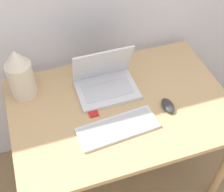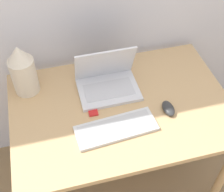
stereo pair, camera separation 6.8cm
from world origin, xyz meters
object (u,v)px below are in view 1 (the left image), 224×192
at_px(mouse, 168,106).
at_px(mp3_player, 93,113).
at_px(vase, 20,74).
at_px(keyboard, 118,128).
at_px(laptop, 105,81).

bearing_deg(mouse, mp3_player, 167.05).
relative_size(mouse, mp3_player, 1.85).
height_order(mouse, vase, vase).
bearing_deg(keyboard, mp3_player, 122.31).
height_order(laptop, keyboard, laptop).
distance_m(laptop, vase, 0.45).
relative_size(laptop, vase, 1.10).
relative_size(mouse, vase, 0.35).
bearing_deg(laptop, mp3_player, -126.26).
distance_m(laptop, mouse, 0.36).
bearing_deg(mp3_player, vase, 141.23).
xyz_separation_m(keyboard, mouse, (0.29, 0.05, 0.01)).
xyz_separation_m(laptop, mp3_player, (-0.12, -0.16, -0.05)).
relative_size(laptop, keyboard, 0.79).
bearing_deg(keyboard, vase, 135.82).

